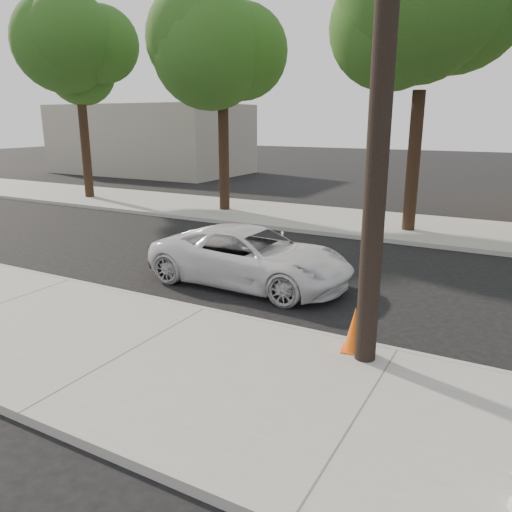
# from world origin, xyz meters

# --- Properties ---
(ground) EXTENTS (120.00, 120.00, 0.00)m
(ground) POSITION_xyz_m (0.00, 0.00, 0.00)
(ground) COLOR black
(ground) RESTS_ON ground
(near_sidewalk) EXTENTS (90.00, 4.40, 0.15)m
(near_sidewalk) POSITION_xyz_m (0.00, -4.30, 0.07)
(near_sidewalk) COLOR gray
(near_sidewalk) RESTS_ON ground
(far_sidewalk) EXTENTS (90.00, 5.00, 0.15)m
(far_sidewalk) POSITION_xyz_m (0.00, 8.50, 0.07)
(far_sidewalk) COLOR gray
(far_sidewalk) RESTS_ON ground
(curb_near) EXTENTS (90.00, 0.12, 0.16)m
(curb_near) POSITION_xyz_m (0.00, -2.10, 0.07)
(curb_near) COLOR #9E9B93
(curb_near) RESTS_ON ground
(building_far) EXTENTS (14.00, 8.00, 5.00)m
(building_far) POSITION_xyz_m (-20.00, 20.00, 2.50)
(building_far) COLOR gray
(building_far) RESTS_ON ground
(utility_pole) EXTENTS (1.40, 0.34, 9.00)m
(utility_pole) POSITION_xyz_m (3.60, -2.70, 4.70)
(utility_pole) COLOR black
(utility_pole) RESTS_ON near_sidewalk
(tree_a) EXTENTS (4.65, 4.50, 9.00)m
(tree_a) POSITION_xyz_m (-13.80, 7.85, 6.53)
(tree_a) COLOR black
(tree_a) RESTS_ON far_sidewalk
(tree_b) EXTENTS (4.34, 4.20, 8.45)m
(tree_b) POSITION_xyz_m (-5.81, 8.06, 6.15)
(tree_b) COLOR black
(tree_b) RESTS_ON far_sidewalk
(tree_c) EXTENTS (4.96, 4.80, 9.55)m
(tree_c) POSITION_xyz_m (2.22, 7.64, 6.91)
(tree_c) COLOR black
(tree_c) RESTS_ON far_sidewalk
(police_cruiser) EXTENTS (5.10, 2.44, 1.40)m
(police_cruiser) POSITION_xyz_m (-0.15, 0.15, 0.70)
(police_cruiser) COLOR silver
(police_cruiser) RESTS_ON ground
(traffic_cone) EXTENTS (0.47, 0.47, 0.78)m
(traffic_cone) POSITION_xyz_m (3.35, -2.50, 0.53)
(traffic_cone) COLOR #F85D0D
(traffic_cone) RESTS_ON near_sidewalk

